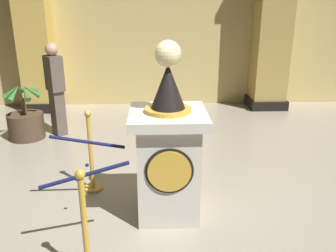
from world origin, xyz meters
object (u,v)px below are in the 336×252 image
(bystander_guest, at_px, (55,88))
(stanchion_near, at_px, (92,163))
(potted_palm_left, at_px, (26,122))
(stanchion_far, at_px, (86,244))
(pedestal_clock, at_px, (168,152))

(bystander_guest, bearing_deg, stanchion_near, -65.94)
(potted_palm_left, relative_size, bystander_guest, 0.61)
(stanchion_far, bearing_deg, pedestal_clock, 54.72)
(pedestal_clock, distance_m, stanchion_far, 1.28)
(potted_palm_left, xyz_separation_m, bystander_guest, (0.51, 0.19, 0.55))
(potted_palm_left, bearing_deg, stanchion_near, -52.47)
(stanchion_far, relative_size, bystander_guest, 0.65)
(stanchion_near, bearing_deg, stanchion_far, -82.39)
(potted_palm_left, bearing_deg, pedestal_clock, -45.91)
(potted_palm_left, distance_m, bystander_guest, 0.77)
(pedestal_clock, distance_m, potted_palm_left, 3.37)
(pedestal_clock, relative_size, stanchion_near, 1.83)
(pedestal_clock, height_order, stanchion_far, pedestal_clock)
(stanchion_far, bearing_deg, potted_palm_left, 115.47)
(bystander_guest, bearing_deg, pedestal_clock, -54.90)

